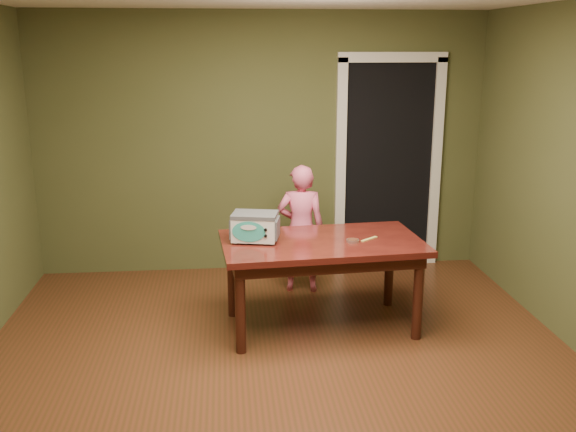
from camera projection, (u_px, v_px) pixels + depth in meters
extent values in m
plane|color=#572A18|center=(286.00, 388.00, 4.37)|extent=(5.00, 5.00, 0.00)
cube|color=#494E29|center=(262.00, 144.00, 6.44)|extent=(4.50, 0.02, 2.60)
cube|color=black|center=(381.00, 161.00, 6.92)|extent=(0.90, 0.60, 2.10)
cube|color=black|center=(388.00, 167.00, 6.61)|extent=(0.90, 0.02, 2.10)
cube|color=white|center=(340.00, 168.00, 6.55)|extent=(0.10, 0.06, 2.20)
cube|color=white|center=(436.00, 166.00, 6.65)|extent=(0.10, 0.06, 2.20)
cube|color=white|center=(393.00, 57.00, 6.31)|extent=(1.10, 0.06, 0.10)
cube|color=#3A100D|center=(322.00, 243.00, 5.15)|extent=(1.66, 1.02, 0.05)
cube|color=black|center=(322.00, 252.00, 5.17)|extent=(1.53, 0.89, 0.10)
cylinder|color=black|center=(240.00, 309.00, 4.80)|extent=(0.08, 0.08, 0.70)
cylinder|color=black|center=(232.00, 277.00, 5.46)|extent=(0.08, 0.08, 0.70)
cylinder|color=black|center=(418.00, 297.00, 5.03)|extent=(0.08, 0.08, 0.70)
cylinder|color=black|center=(389.00, 268.00, 5.70)|extent=(0.08, 0.08, 0.70)
cylinder|color=#4C4F54|center=(235.00, 243.00, 5.05)|extent=(0.02, 0.02, 0.01)
cylinder|color=#4C4F54|center=(240.00, 236.00, 5.23)|extent=(0.02, 0.02, 0.01)
cylinder|color=#4C4F54|center=(271.00, 244.00, 5.02)|extent=(0.02, 0.02, 0.01)
cylinder|color=#4C4F54|center=(274.00, 237.00, 5.20)|extent=(0.02, 0.02, 0.01)
cube|color=white|center=(255.00, 227.00, 5.09)|extent=(0.39, 0.31, 0.20)
cube|color=#4C4F54|center=(255.00, 215.00, 5.07)|extent=(0.40, 0.32, 0.03)
cube|color=#4C4F54|center=(233.00, 227.00, 5.11)|extent=(0.06, 0.22, 0.15)
cube|color=#4C4F54|center=(278.00, 228.00, 5.08)|extent=(0.06, 0.22, 0.15)
ellipsoid|color=#33B0A0|center=(249.00, 232.00, 4.98)|extent=(0.26, 0.06, 0.16)
cylinder|color=black|center=(266.00, 230.00, 4.95)|extent=(0.03, 0.02, 0.02)
cylinder|color=black|center=(266.00, 236.00, 4.97)|extent=(0.02, 0.02, 0.02)
cylinder|color=silver|center=(353.00, 241.00, 5.10)|extent=(0.10, 0.10, 0.02)
cylinder|color=#50281A|center=(353.00, 240.00, 5.10)|extent=(0.09, 0.09, 0.01)
cube|color=#CEC359|center=(369.00, 239.00, 5.17)|extent=(0.16, 0.13, 0.01)
imported|color=#EF628B|center=(301.00, 229.00, 5.98)|extent=(0.48, 0.35, 1.21)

